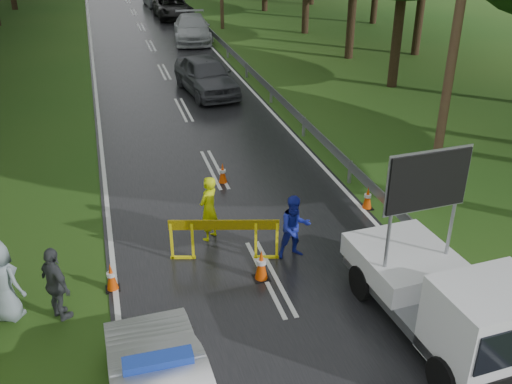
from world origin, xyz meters
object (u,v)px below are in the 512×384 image
object	(u,v)px
queue_car_second	(192,28)
queue_car_first	(206,75)
officer	(209,209)
queue_car_third	(173,8)
work_truck	(448,299)
barrier	(224,230)
civilian	(295,227)

from	to	relation	value
queue_car_second	queue_car_first	bearing A→B (deg)	-89.67
officer	queue_car_third	bearing A→B (deg)	-141.35
queue_car_first	work_truck	bearing A→B (deg)	-92.94
queue_car_second	queue_car_third	bearing A→B (deg)	97.02
officer	queue_car_first	distance (m)	12.24
queue_car_first	queue_car_second	distance (m)	10.74
barrier	work_truck	bearing A→B (deg)	-32.80
queue_car_second	queue_car_third	size ratio (longest dim) A/B	0.99
work_truck	civilian	size ratio (longest dim) A/B	2.80
barrier	queue_car_third	bearing A→B (deg)	98.99
queue_car_third	queue_car_second	bearing A→B (deg)	-91.08
queue_car_third	work_truck	bearing A→B (deg)	-91.06
queue_car_third	barrier	bearing A→B (deg)	-97.21
work_truck	queue_car_third	bearing A→B (deg)	86.58
work_truck	queue_car_second	distance (m)	27.47
work_truck	queue_car_first	size ratio (longest dim) A/B	0.94
work_truck	civilian	xyz separation A→B (m)	(-1.81, 3.46, -0.14)
officer	civilian	distance (m)	2.20
work_truck	queue_car_third	xyz separation A→B (m)	(-0.01, 35.43, -0.20)
work_truck	barrier	size ratio (longest dim) A/B	1.79
work_truck	officer	size ratio (longest dim) A/B	2.62
officer	barrier	bearing A→B (deg)	53.88
barrier	queue_car_second	world-z (taller)	queue_car_second
barrier	officer	world-z (taller)	officer
work_truck	queue_car_second	size ratio (longest dim) A/B	0.85
work_truck	barrier	world-z (taller)	work_truck
queue_car_first	queue_car_second	world-z (taller)	queue_car_first
civilian	queue_car_third	world-z (taller)	civilian
queue_car_second	queue_car_third	xyz separation A→B (m)	(0.00, 7.96, -0.02)
work_truck	queue_car_third	world-z (taller)	work_truck
work_truck	queue_car_first	bearing A→B (deg)	90.87
work_truck	queue_car_second	bearing A→B (deg)	86.59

